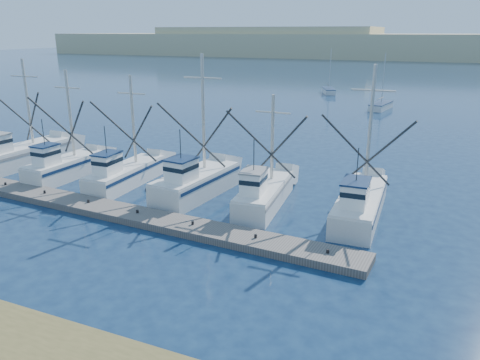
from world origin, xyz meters
name	(u,v)px	position (x,y,z in m)	size (l,w,h in m)	color
ground	(168,296)	(0.00, 0.00, 0.00)	(500.00, 500.00, 0.00)	#0D203D
floating_dock	(113,211)	(-8.36, 6.87, 0.22)	(32.37, 2.16, 0.43)	#645E59
dune_ridge	(426,46)	(0.00, 210.00, 5.00)	(360.00, 60.00, 10.00)	tan
trawler_fleet	(153,176)	(-8.75, 12.05, 0.98)	(31.55, 9.14, 9.65)	silver
sailboat_near	(381,106)	(1.57, 56.71, 0.49)	(2.89, 6.44, 8.10)	silver
sailboat_far	(329,91)	(-9.84, 71.94, 0.49)	(3.79, 6.17, 8.10)	silver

